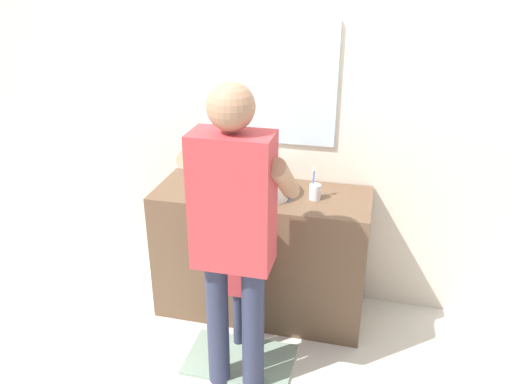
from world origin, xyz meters
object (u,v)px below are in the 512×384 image
object	(u,v)px
soap_bottle	(209,175)
child_toddler	(246,275)
adult_parent	(234,220)
toothbrush_cup	(315,191)

from	to	relation	value
soap_bottle	child_toddler	bearing A→B (deg)	-51.04
child_toddler	adult_parent	size ratio (longest dim) A/B	0.50
toothbrush_cup	adult_parent	distance (m)	0.76
soap_bottle	adult_parent	size ratio (longest dim) A/B	0.10
soap_bottle	adult_parent	xyz separation A→B (m)	(0.38, -0.75, 0.09)
toothbrush_cup	child_toddler	world-z (taller)	toothbrush_cup
toothbrush_cup	soap_bottle	xyz separation A→B (m)	(-0.70, 0.06, 0.02)
toothbrush_cup	child_toddler	xyz separation A→B (m)	(-0.34, -0.39, -0.41)
adult_parent	soap_bottle	bearing A→B (deg)	117.28
soap_bottle	child_toddler	size ratio (longest dim) A/B	0.19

